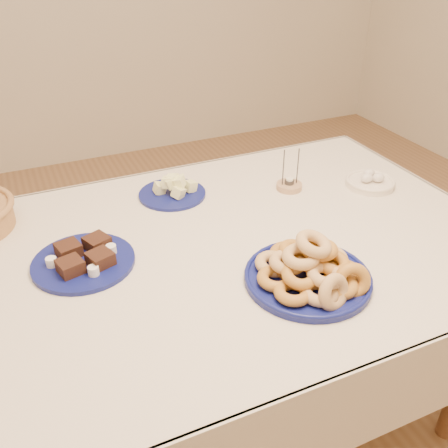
{
  "coord_description": "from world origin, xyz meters",
  "views": [
    {
      "loc": [
        -0.47,
        -1.1,
        1.56
      ],
      "look_at": [
        0.0,
        -0.05,
        0.85
      ],
      "focal_mm": 40.0,
      "sensor_mm": 36.0,
      "label": 1
    }
  ],
  "objects_px": {
    "donut_platter": "(310,271)",
    "egg_bowl": "(370,182)",
    "brownie_plate": "(84,259)",
    "candle_holder": "(289,185)",
    "dining_table": "(217,274)",
    "melon_plate": "(173,188)"
  },
  "relations": [
    {
      "from": "donut_platter",
      "to": "brownie_plate",
      "type": "relative_size",
      "value": 1.14
    },
    {
      "from": "dining_table",
      "to": "brownie_plate",
      "type": "relative_size",
      "value": 5.29
    },
    {
      "from": "melon_plate",
      "to": "brownie_plate",
      "type": "height_order",
      "value": "melon_plate"
    },
    {
      "from": "dining_table",
      "to": "donut_platter",
      "type": "bearing_deg",
      "value": -59.77
    },
    {
      "from": "candle_holder",
      "to": "donut_platter",
      "type": "bearing_deg",
      "value": -114.82
    },
    {
      "from": "melon_plate",
      "to": "brownie_plate",
      "type": "distance_m",
      "value": 0.45
    },
    {
      "from": "donut_platter",
      "to": "candle_holder",
      "type": "bearing_deg",
      "value": 65.18
    },
    {
      "from": "donut_platter",
      "to": "brownie_plate",
      "type": "distance_m",
      "value": 0.61
    },
    {
      "from": "dining_table",
      "to": "melon_plate",
      "type": "relative_size",
      "value": 6.32
    },
    {
      "from": "brownie_plate",
      "to": "candle_holder",
      "type": "xyz_separation_m",
      "value": [
        0.74,
        0.16,
        -0.0
      ]
    },
    {
      "from": "dining_table",
      "to": "melon_plate",
      "type": "distance_m",
      "value": 0.37
    },
    {
      "from": "dining_table",
      "to": "brownie_plate",
      "type": "xyz_separation_m",
      "value": [
        -0.37,
        0.06,
        0.12
      ]
    },
    {
      "from": "brownie_plate",
      "to": "egg_bowl",
      "type": "bearing_deg",
      "value": 3.21
    },
    {
      "from": "donut_platter",
      "to": "egg_bowl",
      "type": "xyz_separation_m",
      "value": [
        0.49,
        0.38,
        -0.02
      ]
    },
    {
      "from": "dining_table",
      "to": "candle_holder",
      "type": "relative_size",
      "value": 11.45
    },
    {
      "from": "donut_platter",
      "to": "egg_bowl",
      "type": "height_order",
      "value": "donut_platter"
    },
    {
      "from": "brownie_plate",
      "to": "egg_bowl",
      "type": "height_order",
      "value": "egg_bowl"
    },
    {
      "from": "dining_table",
      "to": "candle_holder",
      "type": "bearing_deg",
      "value": 30.63
    },
    {
      "from": "donut_platter",
      "to": "melon_plate",
      "type": "distance_m",
      "value": 0.62
    },
    {
      "from": "brownie_plate",
      "to": "candle_holder",
      "type": "relative_size",
      "value": 2.16
    },
    {
      "from": "dining_table",
      "to": "candle_holder",
      "type": "height_order",
      "value": "candle_holder"
    },
    {
      "from": "donut_platter",
      "to": "brownie_plate",
      "type": "bearing_deg",
      "value": 148.15
    }
  ]
}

